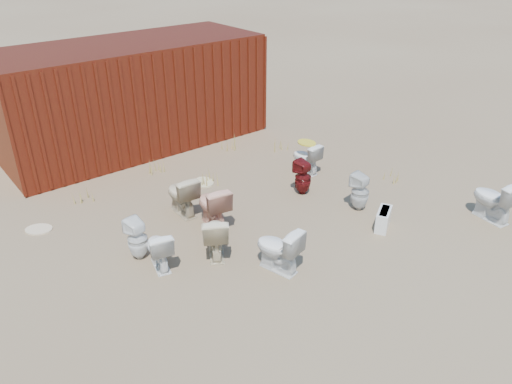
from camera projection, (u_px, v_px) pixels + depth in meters
ground at (278, 233)px, 8.56m from camera, size 100.00×100.00×0.00m
shipping_container at (133, 95)px, 11.58m from camera, size 6.00×2.40×2.40m
toilet_front_a at (159, 249)px, 7.57m from camera, size 0.51×0.71×0.65m
toilet_front_pink at (213, 206)px, 8.61m from camera, size 0.57×0.84×0.79m
toilet_front_c at (278, 249)px, 7.48m from camera, size 0.58×0.81×0.75m
toilet_front_maroon at (303, 177)px, 9.68m from camera, size 0.35×0.36×0.70m
toilet_front_e at (494, 199)px, 8.80m from camera, size 0.56×0.84×0.80m
toilet_back_a at (137, 239)px, 7.77m from camera, size 0.36×0.36×0.69m
toilet_back_beige_left at (182, 195)px, 8.99m from camera, size 0.47×0.77×0.76m
toilet_back_beige_right at (215, 235)px, 7.84m from camera, size 0.73×0.83×0.74m
toilet_back_yellowlid at (306, 158)px, 10.53m from camera, size 0.42×0.68×0.67m
toilet_back_e at (360, 192)px, 9.13m from camera, size 0.36×0.36×0.72m
yellow_lid at (307, 143)px, 10.37m from camera, size 0.34×0.42×0.02m
loose_tank at (383, 219)px, 8.63m from camera, size 0.53×0.42×0.35m
loose_lid_near at (204, 182)px, 10.25m from camera, size 0.48×0.57×0.02m
loose_lid_far at (39, 229)px, 8.64m from camera, size 0.59×0.58×0.02m
weed_clump_a at (83, 197)px, 9.42m from camera, size 0.36×0.36×0.27m
weed_clump_b at (209, 178)px, 10.11m from camera, size 0.32×0.32×0.31m
weed_clump_c at (280, 145)px, 11.67m from camera, size 0.36×0.36×0.28m
weed_clump_d at (154, 165)px, 10.65m from camera, size 0.30×0.30×0.29m
weed_clump_e at (230, 143)px, 11.75m from camera, size 0.34×0.34×0.31m
weed_clump_f at (393, 176)px, 10.30m from camera, size 0.28×0.28×0.22m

